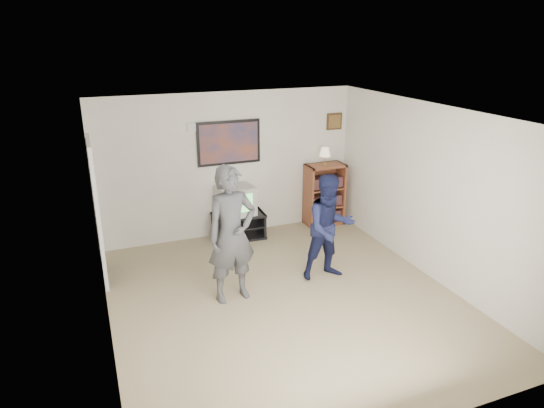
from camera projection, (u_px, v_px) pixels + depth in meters
room_shell at (276, 205)px, 6.43m from camera, size 4.51×5.00×2.51m
media_stand at (239, 226)px, 8.44m from camera, size 0.91×0.53×0.45m
crt_television at (236, 201)px, 8.27m from camera, size 0.65×0.57×0.50m
bookshelf at (324, 195)px, 8.95m from camera, size 0.70×0.40×1.15m
table_lamp at (325, 156)px, 8.66m from camera, size 0.20×0.20×0.32m
person_tall at (232, 235)px, 6.30m from camera, size 0.73×0.53×1.85m
person_short at (330, 228)px, 6.91m from camera, size 0.78×0.62×1.56m
controller_left at (225, 210)px, 6.37m from camera, size 0.07×0.11×0.03m
controller_right at (321, 203)px, 7.04m from camera, size 0.04×0.12×0.04m
poster at (229, 143)px, 8.16m from camera, size 1.10×0.03×0.75m
air_vent at (196, 127)px, 7.87m from camera, size 0.28×0.02×0.14m
small_picture at (334, 121)px, 8.77m from camera, size 0.30×0.03×0.30m
doorway at (96, 213)px, 6.84m from camera, size 0.03×0.85×2.00m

